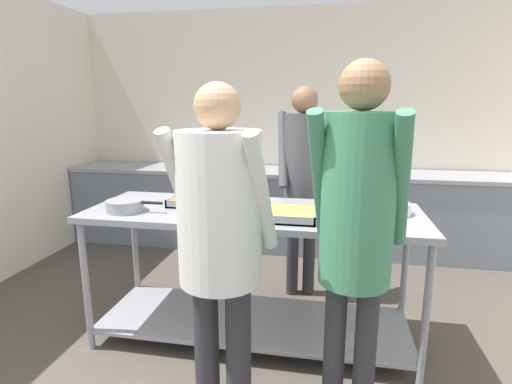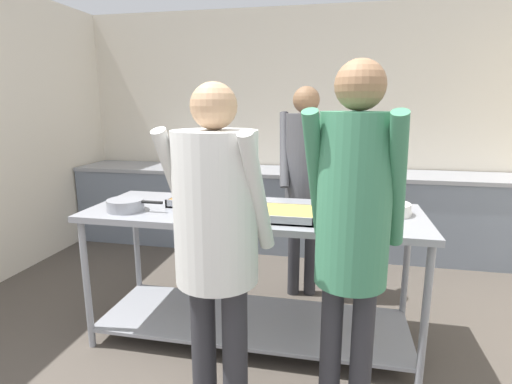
# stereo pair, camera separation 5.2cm
# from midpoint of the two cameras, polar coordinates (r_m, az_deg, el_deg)

# --- Properties ---
(wall_rear) EXTENTS (4.98, 0.06, 2.65)m
(wall_rear) POSITION_cam_midpoint_polar(r_m,az_deg,el_deg) (4.73, 4.18, 9.11)
(wall_rear) COLOR beige
(wall_rear) RESTS_ON ground_plane
(back_counter) EXTENTS (4.82, 0.65, 0.89)m
(back_counter) POSITION_cam_midpoint_polar(r_m,az_deg,el_deg) (4.51, 3.48, -2.40)
(back_counter) COLOR slate
(back_counter) RESTS_ON ground_plane
(serving_counter) EXTENTS (2.18, 0.77, 0.92)m
(serving_counter) POSITION_cam_midpoint_polar(r_m,az_deg,el_deg) (2.71, -0.95, -8.70)
(serving_counter) COLOR gray
(serving_counter) RESTS_ON ground_plane
(sauce_pan) EXTENTS (0.38, 0.24, 0.08)m
(sauce_pan) POSITION_cam_midpoint_polar(r_m,az_deg,el_deg) (2.72, -18.68, -1.78)
(sauce_pan) COLOR gray
(sauce_pan) RESTS_ON serving_counter
(serving_tray_vegetables) EXTENTS (0.48, 0.27, 0.05)m
(serving_tray_vegetables) POSITION_cam_midpoint_polar(r_m,az_deg,el_deg) (2.76, -7.76, -1.37)
(serving_tray_vegetables) COLOR gray
(serving_tray_vegetables) RESTS_ON serving_counter
(serving_tray_roast) EXTENTS (0.49, 0.32, 0.05)m
(serving_tray_roast) POSITION_cam_midpoint_polar(r_m,az_deg,el_deg) (2.45, 2.33, -3.09)
(serving_tray_roast) COLOR gray
(serving_tray_roast) RESTS_ON serving_counter
(broccoli_bowl) EXTENTS (0.23, 0.23, 0.11)m
(broccoli_bowl) POSITION_cam_midpoint_polar(r_m,az_deg,el_deg) (2.46, 11.65, -2.93)
(broccoli_bowl) COLOR #B2B2B7
(broccoli_bowl) RESTS_ON serving_counter
(plate_stack) EXTENTS (0.28, 0.28, 0.07)m
(plate_stack) POSITION_cam_midpoint_polar(r_m,az_deg,el_deg) (2.67, 17.84, -2.16)
(plate_stack) COLOR white
(plate_stack) RESTS_ON serving_counter
(guest_serving_left) EXTENTS (0.47, 0.41, 1.78)m
(guest_serving_left) POSITION_cam_midpoint_polar(r_m,az_deg,el_deg) (1.79, 13.42, -3.51)
(guest_serving_left) COLOR #2D2D33
(guest_serving_left) RESTS_ON ground_plane
(guest_serving_right) EXTENTS (0.53, 0.40, 1.70)m
(guest_serving_right) POSITION_cam_midpoint_polar(r_m,az_deg,el_deg) (1.88, -5.98, -4.95)
(guest_serving_right) COLOR #2D2D33
(guest_serving_right) RESTS_ON ground_plane
(cook_behind_counter) EXTENTS (0.45, 0.39, 1.74)m
(cook_behind_counter) POSITION_cam_midpoint_polar(r_m,az_deg,el_deg) (3.25, 6.27, 3.37)
(cook_behind_counter) COLOR #2D2D33
(cook_behind_counter) RESTS_ON ground_plane
(water_bottle) EXTENTS (0.06, 0.06, 0.30)m
(water_bottle) POSITION_cam_midpoint_polar(r_m,az_deg,el_deg) (4.57, -4.91, 5.20)
(water_bottle) COLOR silver
(water_bottle) RESTS_ON back_counter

